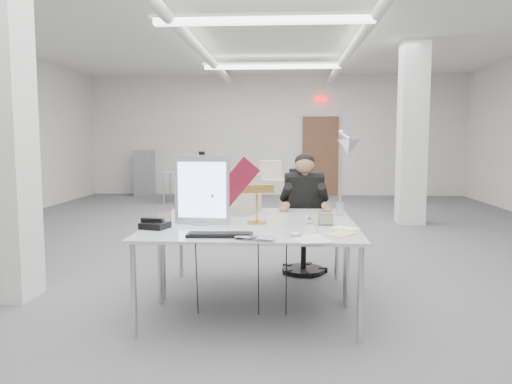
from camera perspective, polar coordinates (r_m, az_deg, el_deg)
room_shell at (r=6.60m, az=1.24°, el=7.79°), size 10.04×14.04×3.24m
desk_main at (r=4.04m, az=-0.77°, el=-4.66°), size 1.80×0.90×0.02m
desk_second at (r=4.92m, az=0.00°, el=-2.72°), size 1.80×0.90×0.02m
bg_desk_a at (r=9.49m, az=2.89°, el=1.48°), size 1.60×0.80×0.02m
bg_desk_b at (r=11.87m, az=-6.70°, el=2.35°), size 1.60×0.80×0.02m
filing_cabinet at (r=13.67m, az=-12.65°, el=2.13°), size 0.45×0.55×1.20m
office_chair at (r=5.59m, az=5.48°, el=-3.42°), size 0.65×0.65×1.15m
seated_person at (r=5.50m, az=5.54°, el=-0.18°), size 0.57×0.67×0.91m
monitor at (r=4.35m, az=-6.16°, el=0.26°), size 0.49×0.09×0.60m
pennant at (r=4.27m, az=-2.36°, el=1.00°), size 0.43×0.02×0.46m
keyboard at (r=3.82m, az=-4.16°, el=-4.89°), size 0.51×0.18×0.02m
laptop at (r=3.64m, az=-0.31°, el=-5.43°), size 0.34×0.27×0.02m
mouse at (r=3.80m, az=4.56°, el=-4.86°), size 0.10×0.08×0.04m
bankers_lamp at (r=4.37m, az=0.09°, el=-1.40°), size 0.32×0.17×0.34m
desk_phone at (r=4.23m, az=-11.48°, el=-3.77°), size 0.25×0.24×0.05m
picture_frame_left at (r=4.41m, az=-10.55°, el=-2.95°), size 0.14×0.08×0.11m
picture_frame_right at (r=4.33m, az=7.97°, el=-3.14°), size 0.13×0.04×0.10m
desk_clock at (r=4.40m, az=6.13°, el=-2.98°), size 0.10×0.03×0.10m
paper_stack_a at (r=3.72m, az=6.30°, el=-5.35°), size 0.30×0.38×0.01m
paper_stack_b at (r=3.94m, az=9.65°, el=-4.75°), size 0.28×0.29×0.01m
paper_stack_c at (r=4.21m, az=10.18°, el=-4.10°), size 0.25×0.24×0.01m
beige_monitor at (r=4.99m, az=-2.35°, el=-0.23°), size 0.51×0.50×0.39m
architect_lamp at (r=4.65m, az=9.97°, el=2.44°), size 0.27×0.71×0.91m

